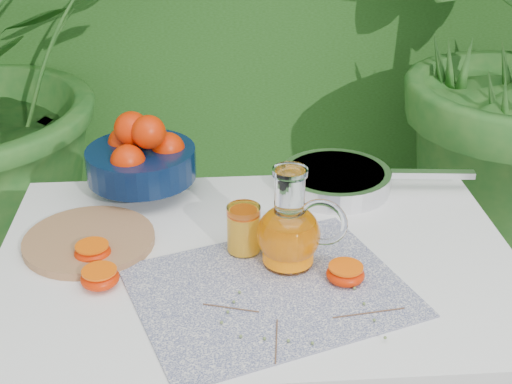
{
  "coord_description": "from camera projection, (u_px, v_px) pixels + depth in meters",
  "views": [
    {
      "loc": [
        -0.03,
        -1.08,
        1.5
      ],
      "look_at": [
        0.05,
        0.09,
        0.88
      ],
      "focal_mm": 50.0,
      "sensor_mm": 36.0,
      "label": 1
    }
  ],
  "objects": [
    {
      "name": "fruit_bowl",
      "position": [
        142.0,
        156.0,
        1.57
      ],
      "size": [
        0.32,
        0.32,
        0.19
      ],
      "color": "black",
      "rests_on": "white_table"
    },
    {
      "name": "thyme_sprigs",
      "position": [
        295.0,
        319.0,
        1.19
      ],
      "size": [
        0.34,
        0.19,
        0.01
      ],
      "color": "brown",
      "rests_on": "white_table"
    },
    {
      "name": "saute_pan",
      "position": [
        337.0,
        179.0,
        1.61
      ],
      "size": [
        0.45,
        0.27,
        0.05
      ],
      "color": "silver",
      "rests_on": "white_table"
    },
    {
      "name": "juice_pitcher",
      "position": [
        290.0,
        232.0,
        1.31
      ],
      "size": [
        0.18,
        0.15,
        0.2
      ],
      "color": "white",
      "rests_on": "white_table"
    },
    {
      "name": "potted_plant_right",
      "position": [
        502.0,
        42.0,
        2.32
      ],
      "size": [
        2.37,
        2.37,
        1.7
      ],
      "primitive_type": "imported",
      "rotation": [
        0.0,
        0.0,
        2.18
      ],
      "color": "#216021",
      "rests_on": "ground"
    },
    {
      "name": "placemat",
      "position": [
        270.0,
        290.0,
        1.27
      ],
      "size": [
        0.56,
        0.5,
        0.0
      ],
      "primitive_type": "cube",
      "rotation": [
        0.0,
        0.0,
        0.33
      ],
      "color": "#0D164E",
      "rests_on": "white_table"
    },
    {
      "name": "cutting_board",
      "position": [
        89.0,
        241.0,
        1.41
      ],
      "size": [
        0.32,
        0.32,
        0.02
      ],
      "primitive_type": "cylinder",
      "rotation": [
        0.0,
        0.0,
        0.3
      ],
      "color": "#A06948",
      "rests_on": "white_table"
    },
    {
      "name": "orange_halves",
      "position": [
        178.0,
        268.0,
        1.31
      ],
      "size": [
        0.54,
        0.18,
        0.03
      ],
      "color": "red",
      "rests_on": "white_table"
    },
    {
      "name": "juice_tumbler",
      "position": [
        244.0,
        230.0,
        1.36
      ],
      "size": [
        0.08,
        0.08,
        0.1
      ],
      "color": "white",
      "rests_on": "white_table"
    },
    {
      "name": "white_table",
      "position": [
        257.0,
        291.0,
        1.41
      ],
      "size": [
        1.0,
        0.7,
        0.75
      ],
      "color": "white",
      "rests_on": "ground"
    }
  ]
}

